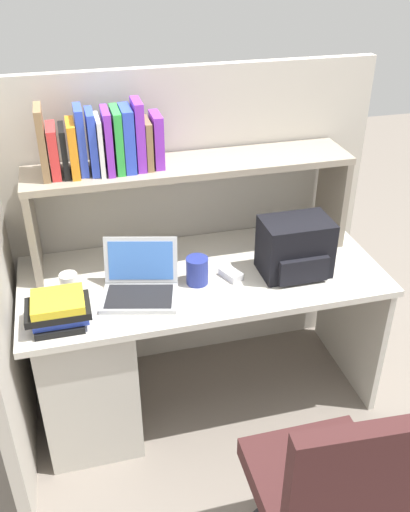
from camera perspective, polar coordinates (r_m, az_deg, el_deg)
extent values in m
plane|color=slate|center=(2.97, -0.25, -13.67)|extent=(8.00, 8.00, 0.00)
cube|color=beige|center=(2.52, -0.29, -2.06)|extent=(1.60, 0.70, 0.03)
cube|color=beige|center=(2.69, -11.88, -10.16)|extent=(0.40, 0.64, 0.70)
cube|color=beige|center=(2.99, 14.47, -5.80)|extent=(0.03, 0.64, 0.70)
cube|color=#BCB5A8|center=(2.81, -2.20, 3.07)|extent=(1.84, 0.05, 1.55)
cube|color=#BCB5A8|center=(2.42, -19.96, -4.14)|extent=(0.05, 1.06, 1.55)
cube|color=gray|center=(2.53, -17.01, 2.52)|extent=(0.03, 0.28, 0.42)
cube|color=gray|center=(2.80, 12.73, 5.99)|extent=(0.03, 0.28, 0.42)
cube|color=gray|center=(2.49, -1.47, 9.13)|extent=(1.44, 0.28, 0.03)
cube|color=olive|center=(2.38, -16.14, 10.96)|extent=(0.03, 0.16, 0.29)
cube|color=red|center=(2.40, -15.07, 10.23)|extent=(0.04, 0.17, 0.20)
cube|color=black|center=(2.39, -14.07, 10.27)|extent=(0.02, 0.16, 0.20)
cube|color=orange|center=(2.39, -13.23, 10.56)|extent=(0.03, 0.17, 0.22)
cube|color=blue|center=(2.38, -12.44, 11.35)|extent=(0.03, 0.14, 0.27)
cube|color=blue|center=(2.38, -11.35, 11.23)|extent=(0.03, 0.15, 0.26)
cube|color=white|center=(2.38, -10.61, 10.99)|extent=(0.02, 0.17, 0.23)
cube|color=purple|center=(2.38, -9.82, 11.37)|extent=(0.03, 0.17, 0.26)
cube|color=green|center=(2.39, -8.87, 11.52)|extent=(0.03, 0.18, 0.26)
cube|color=blue|center=(2.39, -7.85, 11.66)|extent=(0.04, 0.16, 0.26)
cube|color=purple|center=(2.39, -6.75, 12.07)|extent=(0.04, 0.15, 0.29)
cube|color=olive|center=(2.42, -5.87, 11.27)|extent=(0.03, 0.16, 0.20)
cube|color=purple|center=(2.42, -4.90, 11.61)|extent=(0.04, 0.14, 0.22)
cube|color=#B7BABF|center=(2.36, -6.61, -4.13)|extent=(0.35, 0.29, 0.02)
cube|color=black|center=(2.35, -6.65, -4.06)|extent=(0.31, 0.23, 0.00)
cube|color=#B7BABF|center=(2.40, -6.51, -0.39)|extent=(0.32, 0.14, 0.20)
cube|color=#3F72CC|center=(2.39, -6.52, -0.47)|extent=(0.28, 0.11, 0.16)
cube|color=black|center=(2.50, 9.08, 0.94)|extent=(0.30, 0.20, 0.25)
cube|color=black|center=(2.44, 9.90, -1.42)|extent=(0.22, 0.04, 0.11)
cube|color=silver|center=(2.48, 2.64, -1.85)|extent=(0.10, 0.12, 0.03)
cylinder|color=white|center=(2.44, -13.57, -2.68)|extent=(0.08, 0.08, 0.09)
cylinder|color=navy|center=(2.42, -0.80, -1.49)|extent=(0.10, 0.10, 0.12)
cube|color=black|center=(2.28, -14.51, -6.32)|extent=(0.19, 0.19, 0.03)
cube|color=blue|center=(2.27, -14.42, -5.64)|extent=(0.21, 0.16, 0.03)
cube|color=black|center=(2.24, -14.65, -5.18)|extent=(0.25, 0.17, 0.03)
cube|color=yellow|center=(2.23, -14.68, -4.47)|extent=(0.20, 0.18, 0.03)
cube|color=#3F1E1E|center=(2.09, 11.41, -21.60)|extent=(0.44, 0.44, 0.08)
cube|color=#3F1E1E|center=(1.78, 14.76, -21.36)|extent=(0.40, 0.08, 0.44)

